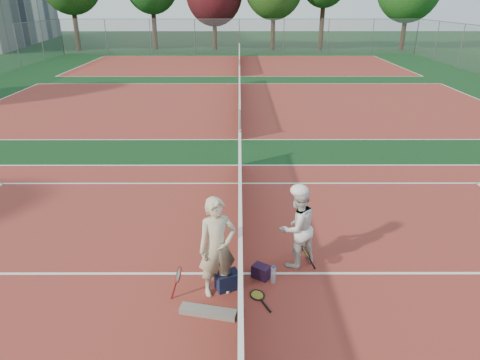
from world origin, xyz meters
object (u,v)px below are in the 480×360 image
Objects in this scene: sports_bag_navy at (227,281)px; sports_bag_purple at (261,272)px; racket_red at (179,283)px; racket_black_held at (305,259)px; player_a at (217,247)px; player_b at (297,227)px; racket_spare at (257,295)px; water_bottle at (273,275)px; net_main at (240,249)px.

sports_bag_navy is 1.29× the size of sports_bag_purple.
racket_black_held is (2.17, 0.72, -0.02)m from racket_red.
sports_bag_purple is (0.59, 0.30, -0.03)m from sports_bag_navy.
player_a is 4.48× the size of sports_bag_navy.
racket_black_held is at bearing 85.92° from player_b.
player_b is 5.14× the size of sports_bag_purple.
sports_bag_navy is (0.16, 0.10, -0.72)m from player_a.
racket_black_held is 0.83m from sports_bag_purple.
player_a is 0.87m from racket_red.
player_b is 1.58m from sports_bag_navy.
racket_spare is 1.54× the size of sports_bag_navy.
player_b is 1.42m from racket_spare.
player_a is at bearing -0.43° from player_b.
player_a is 5.81× the size of water_bottle.
sports_bag_purple is at bearing 145.32° from water_bottle.
player_b is at bearing 33.59° from sports_bag_purple.
sports_bag_purple is (0.75, 0.40, -0.75)m from player_a.
player_a reaches higher than sports_bag_navy.
net_main is at bearing -13.79° from player_b.
water_bottle is (0.57, -0.26, -0.36)m from net_main.
player_a reaches higher than sports_bag_purple.
water_bottle is (1.58, 0.41, -0.14)m from racket_red.
water_bottle is at bearing -5.26° from player_a.
water_bottle is at bearing 0.57° from racket_red.
net_main is 0.72m from water_bottle.
racket_spare is at bearing -128.22° from water_bottle.
player_b is (1.41, 0.84, -0.10)m from player_a.
net_main is 1.19m from racket_black_held.
racket_red reaches higher than water_bottle.
player_b is at bearing 10.27° from player_a.
sports_bag_navy is (-1.25, -0.74, -0.62)m from player_b.
racket_black_held is (1.17, 0.06, -0.24)m from net_main.
net_main is at bearing 33.45° from player_a.
player_a is at bearing -0.63° from racket_red.
racket_red is 1.93× the size of water_bottle.
sports_bag_purple is (-0.80, -0.17, -0.15)m from racket_black_held.
player_a reaches higher than net_main.
racket_spare is 0.53m from sports_bag_purple.
sports_bag_purple is at bearing -9.87° from racket_black_held.
water_bottle is (0.79, 0.16, -0.00)m from sports_bag_navy.
racket_black_held is 0.68m from water_bottle.
player_a reaches higher than water_bottle.
water_bottle is at bearing -62.93° from racket_spare.
player_b is 2.57× the size of racket_spare.
player_a is (-0.37, -0.51, 0.36)m from net_main.
player_b reaches higher than racket_spare.
player_b is at bearing -85.18° from racket_black_held.
sports_bag_purple is (-0.66, -0.44, -0.65)m from player_b.
racket_black_held reaches higher than racket_spare.
net_main is 1.11m from player_b.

